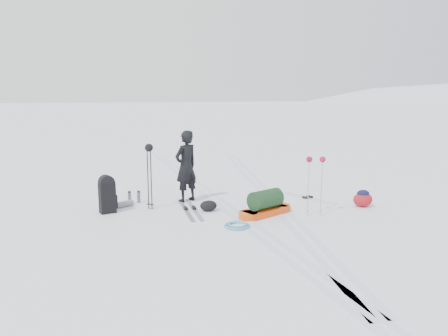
{
  "coord_description": "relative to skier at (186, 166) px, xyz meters",
  "views": [
    {
      "loc": [
        -2.54,
        -8.94,
        2.62
      ],
      "look_at": [
        -0.12,
        0.27,
        0.95
      ],
      "focal_mm": 35.0,
      "sensor_mm": 36.0,
      "label": 1
    }
  ],
  "objects": [
    {
      "name": "ground",
      "position": [
        0.8,
        -1.23,
        -0.86
      ],
      "size": [
        200.0,
        200.0,
        0.0
      ],
      "primitive_type": "plane",
      "color": "white",
      "rests_on": "ground"
    },
    {
      "name": "touring_skis_grey",
      "position": [
        -0.07,
        -0.8,
        -0.84
      ],
      "size": [
        0.29,
        1.89,
        0.07
      ],
      "rotation": [
        0.0,
        0.0,
        1.57
      ],
      "color": "#9B9DA4",
      "rests_on": "ground"
    },
    {
      "name": "skier",
      "position": [
        0.0,
        0.0,
        0.0
      ],
      "size": [
        0.75,
        0.68,
        1.72
      ],
      "primitive_type": "imported",
      "rotation": [
        0.0,
        0.0,
        3.7
      ],
      "color": "black",
      "rests_on": "ground"
    },
    {
      "name": "small_daypack",
      "position": [
        3.85,
        -1.54,
        -0.67
      ],
      "size": [
        0.53,
        0.45,
        0.39
      ],
      "rotation": [
        0.0,
        0.0,
        -0.27
      ],
      "color": "maroon",
      "rests_on": "ground"
    },
    {
      "name": "expedition_rucksack",
      "position": [
        -1.8,
        -0.53,
        -0.47
      ],
      "size": [
        0.78,
        0.75,
        0.84
      ],
      "rotation": [
        0.0,
        0.0,
        0.29
      ],
      "color": "black",
      "rests_on": "ground"
    },
    {
      "name": "touring_skis_white",
      "position": [
        2.95,
        -0.52,
        -0.85
      ],
      "size": [
        0.96,
        1.62,
        0.06
      ],
      "rotation": [
        0.0,
        0.0,
        -1.12
      ],
      "color": "silver",
      "rests_on": "ground"
    },
    {
      "name": "ski_poles_silver",
      "position": [
        2.43,
        -1.92,
        0.21
      ],
      "size": [
        0.4,
        0.2,
        1.28
      ],
      "rotation": [
        0.0,
        0.0,
        -0.08
      ],
      "color": "silver",
      "rests_on": "ground"
    },
    {
      "name": "rope_coil",
      "position": [
        0.61,
        -2.26,
        -0.83
      ],
      "size": [
        0.54,
        0.54,
        0.06
      ],
      "rotation": [
        0.0,
        0.0,
        0.06
      ],
      "color": "#4F94C0",
      "rests_on": "ground"
    },
    {
      "name": "ski_tracks",
      "position": [
        1.42,
        -0.36,
        -0.86
      ],
      "size": [
        3.38,
        17.97,
        0.01
      ],
      "color": "silver",
      "rests_on": "ground"
    },
    {
      "name": "thermos_pair",
      "position": [
        -1.24,
        0.11,
        -0.71
      ],
      "size": [
        0.32,
        0.19,
        0.31
      ],
      "rotation": [
        0.0,
        0.0,
        -0.41
      ],
      "color": "slate",
      "rests_on": "ground"
    },
    {
      "name": "ski_poles_black",
      "position": [
        -0.91,
        -0.5,
        0.36
      ],
      "size": [
        0.19,
        0.19,
        1.49
      ],
      "rotation": [
        0.0,
        0.0,
        0.18
      ],
      "color": "black",
      "rests_on": "ground"
    },
    {
      "name": "pulk_sled",
      "position": [
        1.44,
        -1.59,
        -0.65
      ],
      "size": [
        1.46,
        0.98,
        0.54
      ],
      "rotation": [
        0.0,
        0.0,
        0.44
      ],
      "color": "#E1420D",
      "rests_on": "ground"
    },
    {
      "name": "stuff_sack",
      "position": [
        0.32,
        -1.0,
        -0.74
      ],
      "size": [
        0.43,
        0.36,
        0.24
      ],
      "rotation": [
        0.0,
        0.0,
        0.2
      ],
      "color": "black",
      "rests_on": "ground"
    }
  ]
}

